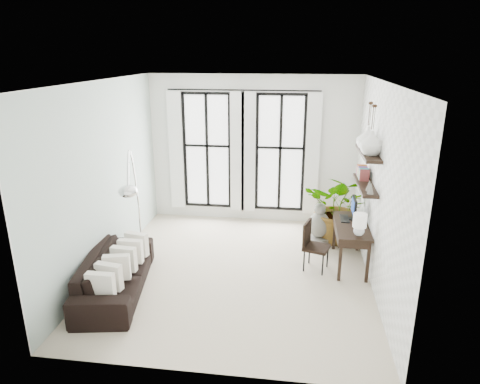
% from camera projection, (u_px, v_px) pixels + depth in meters
% --- Properties ---
extents(floor, '(5.00, 5.00, 0.00)m').
position_uv_depth(floor, '(237.00, 271.00, 7.42)').
color(floor, beige).
rests_on(floor, ground).
extents(ceiling, '(5.00, 5.00, 0.00)m').
position_uv_depth(ceiling, '(236.00, 82.00, 6.42)').
color(ceiling, white).
rests_on(ceiling, wall_back).
extents(wall_left, '(0.00, 5.00, 5.00)m').
position_uv_depth(wall_left, '(104.00, 178.00, 7.21)').
color(wall_left, '#AFC3B9').
rests_on(wall_left, floor).
extents(wall_right, '(0.00, 5.00, 5.00)m').
position_uv_depth(wall_right, '(380.00, 189.00, 6.63)').
color(wall_right, white).
rests_on(wall_right, floor).
extents(wall_back, '(4.50, 0.00, 4.50)m').
position_uv_depth(wall_back, '(253.00, 150.00, 9.28)').
color(wall_back, white).
rests_on(wall_back, floor).
extents(windows, '(3.26, 0.13, 2.65)m').
position_uv_depth(windows, '(243.00, 152.00, 9.25)').
color(windows, white).
rests_on(windows, wall_back).
extents(wall_shelves, '(0.25, 1.30, 0.60)m').
position_uv_depth(wall_shelves, '(366.00, 171.00, 7.14)').
color(wall_shelves, black).
rests_on(wall_shelves, wall_right).
extents(sofa, '(1.20, 2.29, 0.64)m').
position_uv_depth(sofa, '(115.00, 273.00, 6.72)').
color(sofa, black).
rests_on(sofa, floor).
extents(throw_pillows, '(0.40, 1.52, 0.40)m').
position_uv_depth(throw_pillows, '(120.00, 263.00, 6.65)').
color(throw_pillows, white).
rests_on(throw_pillows, sofa).
extents(plant, '(1.57, 1.47, 1.42)m').
position_uv_depth(plant, '(339.00, 208.00, 8.41)').
color(plant, '#2D7228').
rests_on(plant, floor).
extents(desk, '(0.55, 1.31, 1.17)m').
position_uv_depth(desk, '(352.00, 228.00, 7.39)').
color(desk, black).
rests_on(desk, floor).
extents(desk_chair, '(0.51, 0.51, 0.87)m').
position_uv_depth(desk_chair, '(312.00, 242.00, 7.38)').
color(desk_chair, black).
rests_on(desk_chair, floor).
extents(arc_lamp, '(0.71, 1.67, 2.16)m').
position_uv_depth(arc_lamp, '(132.00, 177.00, 6.96)').
color(arc_lamp, silver).
rests_on(arc_lamp, floor).
extents(buddha, '(0.47, 0.47, 0.84)m').
position_uv_depth(buddha, '(319.00, 227.00, 8.41)').
color(buddha, gray).
rests_on(buddha, floor).
extents(vase_a, '(0.37, 0.37, 0.38)m').
position_uv_depth(vase_a, '(372.00, 143.00, 6.70)').
color(vase_a, white).
rests_on(vase_a, shelf_upper).
extents(vase_b, '(0.37, 0.37, 0.38)m').
position_uv_depth(vase_b, '(368.00, 138.00, 7.07)').
color(vase_b, white).
rests_on(vase_b, shelf_upper).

